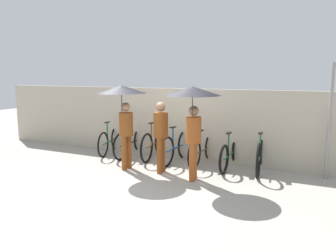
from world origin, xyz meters
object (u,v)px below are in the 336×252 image
Objects in this scene: parked_bicycle_3 at (176,147)px; pedestrian_trailing at (193,104)px; pedestrian_center at (161,132)px; parked_bicycle_6 at (260,155)px; pedestrian_leading at (123,101)px; parked_bicycle_1 at (131,142)px; parked_bicycle_0 at (110,140)px; parked_bicycle_4 at (203,149)px; parked_bicycle_5 at (230,153)px; parked_bicycle_2 at (154,143)px.

parked_bicycle_3 is 0.88× the size of pedestrian_trailing.
pedestrian_center is 0.81× the size of pedestrian_trailing.
parked_bicycle_6 is 0.94× the size of pedestrian_leading.
parked_bicycle_6 is at bearing -85.58° from parked_bicycle_3.
parked_bicycle_3 is at bearing 85.97° from parked_bicycle_6.
parked_bicycle_1 reaches higher than parked_bicycle_6.
parked_bicycle_3 reaches higher than parked_bicycle_1.
parked_bicycle_0 is 0.69m from parked_bicycle_1.
pedestrian_center is at bearing -162.99° from pedestrian_leading.
parked_bicycle_1 is at bearing -43.34° from pedestrian_center.
pedestrian_center is (0.05, -0.96, 0.55)m from parked_bicycle_3.
pedestrian_center reaches higher than parked_bicycle_4.
parked_bicycle_1 is 1.85m from pedestrian_center.
parked_bicycle_5 is at bearing -103.32° from parked_bicycle_0.
pedestrian_leading reaches higher than parked_bicycle_3.
parked_bicycle_6 is (0.69, -0.01, 0.04)m from parked_bicycle_5.
parked_bicycle_1 is 1.03× the size of parked_bicycle_5.
pedestrian_leading is 1.00× the size of pedestrian_trailing.
parked_bicycle_2 is 2.76m from parked_bicycle_6.
parked_bicycle_6 is at bearing -152.85° from pedestrian_leading.
parked_bicycle_1 is at bearing 85.66° from parked_bicycle_2.
pedestrian_center is at bearing -174.69° from parked_bicycle_3.
parked_bicycle_1 is 0.92× the size of pedestrian_leading.
parked_bicycle_2 is at bearing 83.69° from parked_bicycle_3.
parked_bicycle_4 is 0.88× the size of pedestrian_leading.
parked_bicycle_1 is 1.03× the size of parked_bicycle_2.
parked_bicycle_3 reaches higher than parked_bicycle_2.
pedestrian_center is (-0.64, -1.04, 0.56)m from parked_bicycle_4.
parked_bicycle_4 is at bearing 89.56° from parked_bicycle_5.
parked_bicycle_1 is 2.76m from parked_bicycle_5.
parked_bicycle_4 is at bearing -88.97° from pedestrian_trailing.
parked_bicycle_5 reaches higher than parked_bicycle_1.
pedestrian_trailing is at bearing 161.27° from parked_bicycle_5.
parked_bicycle_3 is 1.08× the size of pedestrian_center.
parked_bicycle_0 reaches higher than parked_bicycle_4.
pedestrian_trailing reaches higher than parked_bicycle_0.
parked_bicycle_6 is 3.36m from pedestrian_leading.
parked_bicycle_2 is at bearing -91.44° from pedestrian_leading.
parked_bicycle_1 is 1.12× the size of pedestrian_center.
pedestrian_leading reaches higher than parked_bicycle_1.
parked_bicycle_2 is 0.95× the size of parked_bicycle_6.
parked_bicycle_2 is at bearing -89.54° from parked_bicycle_1.
parked_bicycle_3 is 0.89× the size of pedestrian_leading.
parked_bicycle_0 is 2.07m from parked_bicycle_3.
parked_bicycle_3 is at bearing -105.06° from parked_bicycle_2.
parked_bicycle_3 is 1.00× the size of parked_bicycle_4.
parked_bicycle_3 is 2.07m from parked_bicycle_6.
parked_bicycle_4 is 2.30m from pedestrian_leading.
parked_bicycle_6 is 0.94× the size of pedestrian_trailing.
pedestrian_trailing is (1.61, -1.36, 1.21)m from parked_bicycle_2.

